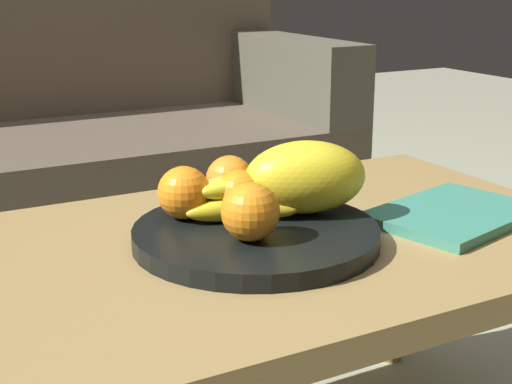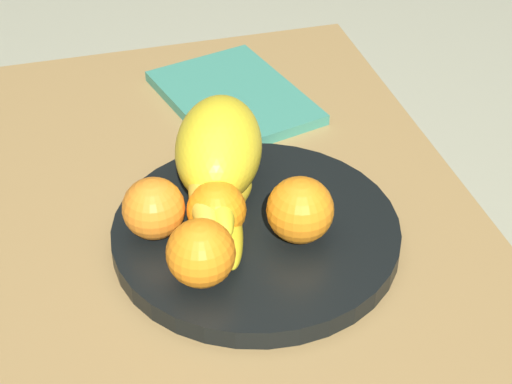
# 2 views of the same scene
# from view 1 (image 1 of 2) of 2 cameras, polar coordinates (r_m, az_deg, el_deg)

# --- Properties ---
(coffee_table) EXTENTS (1.03, 0.61, 0.44)m
(coffee_table) POSITION_cam_1_polar(r_m,az_deg,el_deg) (1.08, -0.04, -6.19)
(coffee_table) COLOR olive
(coffee_table) RESTS_ON ground_plane
(couch) EXTENTS (1.70, 0.70, 0.90)m
(couch) POSITION_cam_1_polar(r_m,az_deg,el_deg) (2.09, -17.46, 1.80)
(couch) COLOR brown
(couch) RESTS_ON ground_plane
(fruit_bowl) EXTENTS (0.34, 0.34, 0.03)m
(fruit_bowl) POSITION_cam_1_polar(r_m,az_deg,el_deg) (1.05, -0.00, -3.28)
(fruit_bowl) COLOR black
(fruit_bowl) RESTS_ON coffee_table
(melon_large_front) EXTENTS (0.20, 0.16, 0.11)m
(melon_large_front) POSITION_cam_1_polar(r_m,az_deg,el_deg) (1.09, 3.77, 1.13)
(melon_large_front) COLOR yellow
(melon_large_front) RESTS_ON fruit_bowl
(orange_front) EXTENTS (0.08, 0.08, 0.08)m
(orange_front) POSITION_cam_1_polar(r_m,az_deg,el_deg) (0.98, -0.43, -1.51)
(orange_front) COLOR orange
(orange_front) RESTS_ON fruit_bowl
(orange_left) EXTENTS (0.08, 0.08, 0.08)m
(orange_left) POSITION_cam_1_polar(r_m,az_deg,el_deg) (1.07, -5.49, -0.05)
(orange_left) COLOR orange
(orange_left) RESTS_ON fruit_bowl
(orange_right) EXTENTS (0.07, 0.07, 0.07)m
(orange_right) POSITION_cam_1_polar(r_m,az_deg,el_deg) (1.07, -1.29, -0.15)
(orange_right) COLOR orange
(orange_right) RESTS_ON fruit_bowl
(orange_back) EXTENTS (0.07, 0.07, 0.07)m
(orange_back) POSITION_cam_1_polar(r_m,az_deg,el_deg) (1.14, -2.00, 0.96)
(orange_back) COLOR orange
(orange_back) RESTS_ON fruit_bowl
(banana_bunch) EXTENTS (0.18, 0.13, 0.06)m
(banana_bunch) POSITION_cam_1_polar(r_m,az_deg,el_deg) (1.08, -0.94, -0.46)
(banana_bunch) COLOR gold
(banana_bunch) RESTS_ON fruit_bowl
(magazine) EXTENTS (0.29, 0.24, 0.02)m
(magazine) POSITION_cam_1_polar(r_m,az_deg,el_deg) (1.19, 14.77, -1.65)
(magazine) COLOR #3A856F
(magazine) RESTS_ON coffee_table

